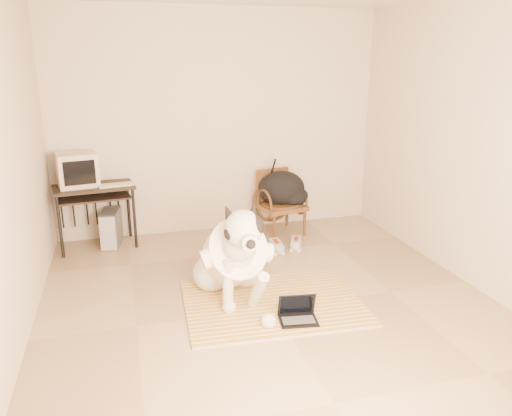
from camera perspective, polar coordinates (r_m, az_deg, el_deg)
name	(u,v)px	position (r m, az deg, el deg)	size (l,w,h in m)	color
floor	(272,308)	(4.49, 1.89, -11.34)	(4.50, 4.50, 0.00)	#9E8461
wall_back	(219,123)	(6.19, -4.29, 9.65)	(4.50, 4.50, 0.00)	beige
wall_front	(448,265)	(2.09, 21.08, -6.10)	(4.50, 4.50, 0.00)	beige
wall_left	(2,172)	(3.94, -26.99, 3.68)	(4.50, 4.50, 0.00)	beige
wall_right	(484,146)	(5.01, 24.62, 6.46)	(4.50, 4.50, 0.00)	beige
rug	(273,302)	(4.56, 1.93, -10.74)	(1.62, 1.28, 0.02)	orange
dog	(234,257)	(4.51, -2.57, -5.58)	(0.68, 1.41, 1.02)	silver
laptop	(298,314)	(4.26, 4.77, -11.95)	(0.34, 0.27, 0.22)	black
computer_desk	(94,195)	(5.94, -18.02, 1.44)	(0.93, 0.60, 0.73)	black
crt_monitor	(77,169)	(5.94, -19.77, 4.18)	(0.49, 0.47, 0.38)	beige
desk_keyboard	(116,185)	(5.84, -15.70, 2.55)	(0.37, 0.14, 0.02)	beige
pc_tower	(111,228)	(6.08, -16.21, -2.19)	(0.26, 0.47, 0.42)	#49494C
rattan_chair	(279,202)	(6.22, 2.69, 0.70)	(0.60, 0.59, 0.78)	brown
backpack	(284,190)	(6.17, 3.20, 2.11)	(0.60, 0.48, 0.43)	black
sneaker_left	(276,246)	(5.72, 2.33, -4.41)	(0.14, 0.30, 0.10)	white
sneaker_right	(296,244)	(5.83, 4.59, -4.09)	(0.22, 0.31, 0.10)	white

